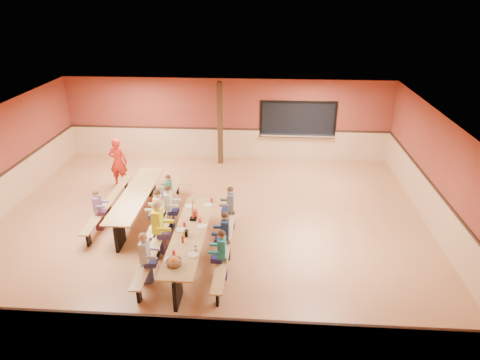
{
  "coord_description": "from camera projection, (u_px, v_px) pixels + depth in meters",
  "views": [
    {
      "loc": [
        1.5,
        -10.25,
        6.03
      ],
      "look_at": [
        0.79,
        0.39,
        1.15
      ],
      "focal_mm": 32.0,
      "sensor_mm": 36.0,
      "label": 1
    }
  ],
  "objects": [
    {
      "name": "kitchen_pass_through",
      "position": [
        298.0,
        121.0,
        15.62
      ],
      "size": [
        2.78,
        0.28,
        1.38
      ],
      "color": "black",
      "rests_on": "ground"
    },
    {
      "name": "napkin_dispenser",
      "position": [
        186.0,
        233.0,
        9.87
      ],
      "size": [
        0.1,
        0.14,
        0.13
      ],
      "primitive_type": "cube",
      "color": "black",
      "rests_on": "cafeteria_table_main"
    },
    {
      "name": "standing_woman",
      "position": [
        118.0,
        162.0,
        13.82
      ],
      "size": [
        0.61,
        0.42,
        1.62
      ],
      "primitive_type": "imported",
      "rotation": [
        0.0,
        0.0,
        3.09
      ],
      "color": "red",
      "rests_on": "ground"
    },
    {
      "name": "ground",
      "position": [
        211.0,
        223.0,
        11.9
      ],
      "size": [
        12.0,
        12.0,
        0.0
      ],
      "primitive_type": "plane",
      "color": "#A1643D",
      "rests_on": "ground"
    },
    {
      "name": "seated_child_grey_left",
      "position": [
        169.0,
        208.0,
        11.4
      ],
      "size": [
        0.38,
        0.31,
        1.24
      ],
      "primitive_type": null,
      "color": "silver",
      "rests_on": "ground"
    },
    {
      "name": "place_settings",
      "position": [
        190.0,
        231.0,
        9.99
      ],
      "size": [
        0.65,
        3.3,
        0.11
      ],
      "primitive_type": null,
      "color": "beige",
      "rests_on": "cafeteria_table_main"
    },
    {
      "name": "cafeteria_table_main",
      "position": [
        190.0,
        240.0,
        10.1
      ],
      "size": [
        1.91,
        3.7,
        0.74
      ],
      "color": "#A98143",
      "rests_on": "ground"
    },
    {
      "name": "cafeteria_table_second",
      "position": [
        137.0,
        200.0,
        12.01
      ],
      "size": [
        1.91,
        3.7,
        0.74
      ],
      "color": "#A98143",
      "rests_on": "ground"
    },
    {
      "name": "room_envelope",
      "position": [
        210.0,
        201.0,
        11.61
      ],
      "size": [
        12.04,
        10.04,
        3.02
      ],
      "color": "brown",
      "rests_on": "ground"
    },
    {
      "name": "seated_child_white_left",
      "position": [
        145.0,
        258.0,
        9.29
      ],
      "size": [
        0.38,
        0.31,
        1.23
      ],
      "primitive_type": null,
      "color": "#B8BABF",
      "rests_on": "ground"
    },
    {
      "name": "seated_child_teal_right",
      "position": [
        222.0,
        255.0,
        9.43
      ],
      "size": [
        0.37,
        0.3,
        1.21
      ],
      "primitive_type": null,
      "color": "teal",
      "rests_on": "ground"
    },
    {
      "name": "table_paddle",
      "position": [
        193.0,
        215.0,
        10.51
      ],
      "size": [
        0.16,
        0.16,
        0.56
      ],
      "color": "black",
      "rests_on": "cafeteria_table_main"
    },
    {
      "name": "structural_post",
      "position": [
        220.0,
        124.0,
        15.28
      ],
      "size": [
        0.18,
        0.18,
        3.0
      ],
      "primitive_type": "cube",
      "color": "#321F10",
      "rests_on": "ground"
    },
    {
      "name": "chip_bowl",
      "position": [
        174.0,
        262.0,
        8.84
      ],
      "size": [
        0.32,
        0.32,
        0.15
      ],
      "primitive_type": null,
      "color": "orange",
      "rests_on": "cafeteria_table_main"
    },
    {
      "name": "seated_child_tan_sec",
      "position": [
        158.0,
        212.0,
        11.16
      ],
      "size": [
        0.39,
        0.32,
        1.25
      ],
      "primitive_type": null,
      "color": "beige",
      "rests_on": "ground"
    },
    {
      "name": "seated_child_char_right",
      "position": [
        231.0,
        208.0,
        11.41
      ],
      "size": [
        0.37,
        0.3,
        1.2
      ],
      "primitive_type": null,
      "color": "#535760",
      "rests_on": "ground"
    },
    {
      "name": "seated_child_navy_right",
      "position": [
        225.0,
        236.0,
        10.11
      ],
      "size": [
        0.39,
        0.32,
        1.25
      ],
      "primitive_type": null,
      "color": "navy",
      "rests_on": "ground"
    },
    {
      "name": "condiment_ketchup",
      "position": [
        183.0,
        239.0,
        9.6
      ],
      "size": [
        0.06,
        0.06,
        0.17
      ],
      "primitive_type": "cylinder",
      "color": "#B2140F",
      "rests_on": "cafeteria_table_main"
    },
    {
      "name": "condiment_mustard",
      "position": [
        184.0,
        234.0,
        9.8
      ],
      "size": [
        0.06,
        0.06,
        0.17
      ],
      "primitive_type": "cylinder",
      "color": "yellow",
      "rests_on": "cafeteria_table_main"
    },
    {
      "name": "seated_child_green_sec",
      "position": [
        169.0,
        193.0,
        12.34
      ],
      "size": [
        0.32,
        0.26,
        1.1
      ],
      "primitive_type": null,
      "color": "#2F7555",
      "rests_on": "ground"
    },
    {
      "name": "seated_adult_yellow",
      "position": [
        158.0,
        227.0,
        10.32
      ],
      "size": [
        0.46,
        0.37,
        1.39
      ],
      "primitive_type": null,
      "color": "#F5FB1A",
      "rests_on": "ground"
    },
    {
      "name": "seated_child_purple_sec",
      "position": [
        98.0,
        210.0,
        11.36
      ],
      "size": [
        0.33,
        0.27,
        1.14
      ],
      "primitive_type": null,
      "color": "slate",
      "rests_on": "ground"
    },
    {
      "name": "punch_pitcher",
      "position": [
        195.0,
        214.0,
        10.6
      ],
      "size": [
        0.16,
        0.16,
        0.22
      ],
      "primitive_type": "cylinder",
      "color": "red",
      "rests_on": "cafeteria_table_main"
    }
  ]
}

